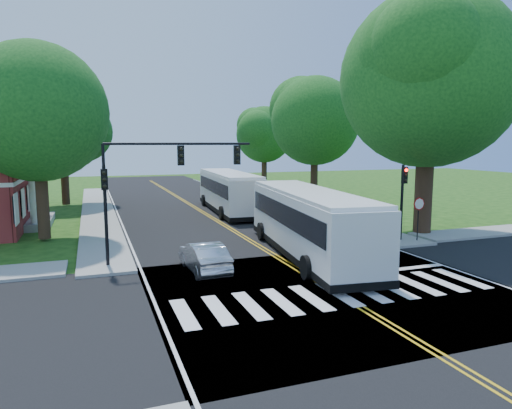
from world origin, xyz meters
name	(u,v)px	position (x,y,z in m)	size (l,w,h in m)	color
ground	(332,290)	(0.00, 0.00, 0.00)	(140.00, 140.00, 0.00)	#173F0F
road	(215,219)	(0.00, 18.00, 0.01)	(14.00, 96.00, 0.01)	black
cross_road	(332,290)	(0.00, 0.00, 0.01)	(60.00, 12.00, 0.01)	black
center_line	(203,212)	(0.00, 22.00, 0.01)	(0.36, 70.00, 0.01)	gold
edge_line_w	(119,216)	(-6.80, 22.00, 0.01)	(0.12, 70.00, 0.01)	silver
edge_line_e	(277,208)	(6.80, 22.00, 0.01)	(0.12, 70.00, 0.01)	silver
crosswalk	(339,294)	(0.00, -0.50, 0.02)	(12.60, 3.00, 0.01)	silver
stop_bar	(383,271)	(3.50, 1.60, 0.02)	(6.60, 0.40, 0.01)	silver
sidewalk_nw	(98,211)	(-8.30, 25.00, 0.07)	(2.60, 40.00, 0.15)	gray
sidewalk_ne	(279,203)	(8.30, 25.00, 0.07)	(2.60, 40.00, 0.15)	gray
tree_ne_big	(429,80)	(11.00, 8.00, 9.62)	(10.80, 10.80, 14.91)	#2F1E13
tree_west_near	(37,112)	(-11.50, 14.00, 7.53)	(8.00, 8.00, 11.40)	#2F1E13
tree_west_far	(62,130)	(-11.00, 30.00, 7.00)	(7.60, 7.60, 10.67)	#2F1E13
tree_east_mid	(315,121)	(11.50, 24.00, 7.86)	(8.40, 8.40, 11.93)	#2F1E13
tree_east_far	(264,135)	(12.50, 40.00, 6.86)	(7.20, 7.20, 10.34)	#2F1E13
signal_nw	(156,173)	(-5.86, 6.43, 4.38)	(7.15, 0.46, 5.66)	black
signal_ne	(403,192)	(8.20, 6.44, 2.96)	(0.30, 0.46, 4.40)	black
stop_sign	(419,208)	(9.00, 5.98, 2.03)	(0.76, 0.08, 2.53)	black
bus_lead	(308,221)	(1.61, 5.39, 1.80)	(4.46, 13.35, 3.39)	white
bus_follow	(229,191)	(2.17, 21.51, 1.78)	(3.77, 13.08, 3.34)	white
hatchback	(204,257)	(-4.12, 4.36, 0.69)	(1.43, 4.11, 1.35)	silver
suv	(311,216)	(5.77, 13.29, 0.68)	(2.21, 4.79, 1.33)	silver
dark_sedan	(282,209)	(5.31, 17.39, 0.65)	(1.78, 4.38, 1.27)	black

